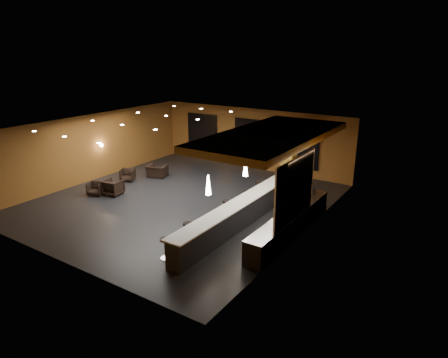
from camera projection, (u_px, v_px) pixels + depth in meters
The scene contains 35 objects.
floor at pixel (182, 202), 18.53m from camera, with size 12.00×13.00×0.10m, color black.
ceiling at pixel (179, 125), 17.41m from camera, with size 12.00×13.00×0.10m, color black.
wall_back at pixel (252, 139), 23.18m from camera, with size 12.00×0.10×3.50m, color brown.
wall_front at pixel (51, 213), 12.76m from camera, with size 12.00×0.10×3.50m, color brown.
wall_left at pixel (92, 147), 21.12m from camera, with size 0.10×13.00×3.50m, color brown.
wall_right at pixel (308, 190), 14.82m from camera, with size 0.10×13.00×3.50m, color brown.
wood_soffit at pixel (272, 136), 16.18m from camera, with size 3.60×8.00×0.28m, color #AF7F33.
window_left at pixel (202, 133), 24.92m from camera, with size 2.20×0.06×2.40m, color black.
window_center at pixel (251, 140), 23.10m from camera, with size 2.20×0.06×2.40m, color black.
window_right at pixel (300, 146), 21.54m from camera, with size 2.20×0.06×2.40m, color black.
tile_backsplash at pixel (295, 191), 14.00m from camera, with size 0.06×3.20×2.40m, color white.
bar_counter at pixel (238, 215), 15.67m from camera, with size 0.60×8.00×1.00m, color black.
bar_top at pixel (238, 203), 15.50m from camera, with size 0.78×8.10×0.05m, color white.
prep_counter at pixel (290, 224), 15.05m from camera, with size 0.70×6.00×0.86m, color black.
prep_top at pixel (291, 213), 14.90m from camera, with size 0.72×6.00×0.03m, color silver.
wall_shelf_lower at pixel (288, 202), 14.04m from camera, with size 0.30×1.50×0.03m, color silver.
wall_shelf_upper at pixel (289, 190), 13.90m from camera, with size 0.30×1.50×0.03m, color silver.
column at pixel (289, 159), 18.93m from camera, with size 0.60×0.60×3.50m, color olive.
wall_sconce at pixel (101, 145), 21.41m from camera, with size 0.22×0.22×0.22m, color #FFE5B2.
pendant_0 at pixel (208, 185), 13.50m from camera, with size 0.20×0.20×0.70m, color white.
pendant_1 at pixel (245, 167), 15.49m from camera, with size 0.20×0.20×0.70m, color white.
pendant_2 at pixel (274, 154), 17.47m from camera, with size 0.20×0.20×0.70m, color white.
staff_a at pixel (285, 195), 16.94m from camera, with size 0.61×0.40×1.66m, color black.
staff_b at pixel (294, 186), 17.81m from camera, with size 0.89×0.69×1.83m, color black.
staff_c at pixel (305, 194), 17.03m from camera, with size 0.80×0.52×1.64m, color black.
armchair_a at pixel (96, 189), 19.22m from camera, with size 0.68×0.70×0.63m, color black.
armchair_b at pixel (113, 187), 19.22m from camera, with size 0.80×0.83×0.75m, color black.
armchair_c at pixel (128, 175), 21.25m from camera, with size 0.70×0.72×0.65m, color black.
armchair_d at pixel (157, 171), 21.90m from camera, with size 1.03×0.90×0.67m, color black.
bar_stool_0 at pixel (165, 246), 13.31m from camera, with size 0.38×0.38×0.74m.
bar_stool_1 at pixel (188, 230), 14.51m from camera, with size 0.37×0.37×0.74m.
bar_stool_2 at pixel (216, 217), 15.56m from camera, with size 0.37×0.37×0.73m.
bar_stool_3 at pixel (227, 206), 16.64m from camera, with size 0.37×0.37×0.73m.
bar_stool_4 at pixel (248, 197), 17.60m from camera, with size 0.40×0.40×0.79m.
bar_stool_5 at pixel (259, 187), 18.78m from camera, with size 0.42×0.42×0.84m.
Camera 1 is at (11.08, -13.39, 6.76)m, focal length 32.00 mm.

